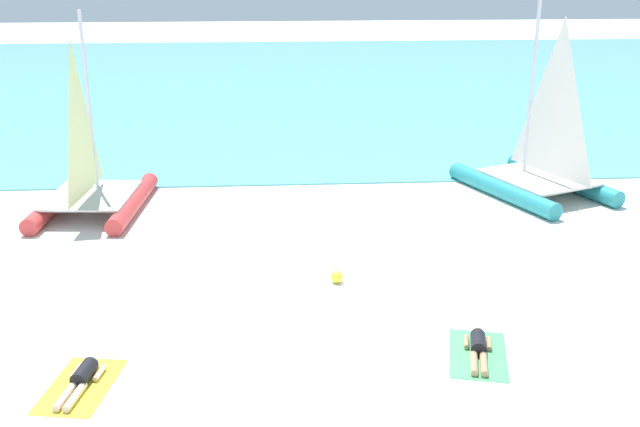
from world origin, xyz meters
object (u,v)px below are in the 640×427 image
at_px(towel_right, 478,355).
at_px(sunbather_right, 478,347).
at_px(sunbather_left, 82,378).
at_px(sailboat_teal, 538,166).
at_px(towel_left, 81,386).
at_px(beach_ball, 337,277).
at_px(sailboat_red, 91,184).

xyz_separation_m(towel_right, sunbather_right, (0.02, 0.06, 0.13)).
height_order(sunbather_left, towel_right, sunbather_left).
relative_size(sailboat_teal, sunbather_right, 4.03).
relative_size(sailboat_teal, towel_left, 3.30).
bearing_deg(towel_left, sailboat_teal, 40.91).
bearing_deg(towel_right, towel_left, -175.35).
bearing_deg(sunbather_right, towel_right, -90.00).
bearing_deg(towel_right, beach_ball, 125.15).
bearing_deg(sunbather_right, towel_left, -161.36).
xyz_separation_m(sunbather_left, towel_right, (7.46, 0.54, -0.13)).
relative_size(towel_left, sunbather_left, 1.21).
height_order(sailboat_teal, sunbather_right, sailboat_teal).
distance_m(towel_right, sunbather_right, 0.14).
height_order(sailboat_red, sailboat_teal, sailboat_teal).
distance_m(sailboat_red, towel_right, 12.96).
distance_m(sailboat_red, sunbather_right, 12.92).
distance_m(sailboat_teal, towel_right, 10.81).
xyz_separation_m(towel_left, towel_right, (7.47, 0.61, 0.00)).
bearing_deg(beach_ball, sailboat_red, 141.23).
distance_m(towel_left, towel_right, 7.50).
xyz_separation_m(towel_right, beach_ball, (-2.46, 3.49, 0.14)).
relative_size(sailboat_teal, towel_right, 3.30).
bearing_deg(towel_left, sunbather_left, 80.34).
xyz_separation_m(towel_left, sunbather_left, (0.01, 0.07, 0.13)).
distance_m(sailboat_red, sailboat_teal, 13.84).
bearing_deg(sailboat_teal, towel_right, -137.47).
relative_size(sunbather_left, towel_right, 0.82).
xyz_separation_m(sunbather_left, beach_ball, (5.01, 4.03, 0.01)).
height_order(sunbather_right, beach_ball, sunbather_right).
bearing_deg(towel_right, sunbather_left, -175.85).
relative_size(sailboat_red, sailboat_teal, 0.93).
xyz_separation_m(sailboat_red, sailboat_teal, (13.81, 0.79, 0.06)).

